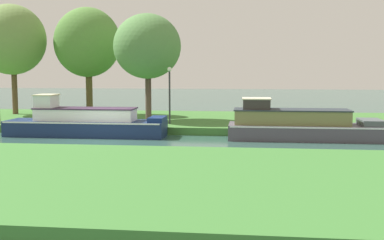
{
  "coord_description": "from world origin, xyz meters",
  "views": [
    {
      "loc": [
        7.01,
        -22.71,
        3.47
      ],
      "look_at": [
        4.18,
        1.2,
        0.9
      ],
      "focal_mm": 45.06,
      "sensor_mm": 36.0,
      "label": 1
    }
  ],
  "objects_px": {
    "navy_barge": "(85,123)",
    "willow_tree_centre": "(87,43)",
    "slate_narrowboat": "(299,125)",
    "lamp_post": "(170,89)",
    "willow_tree_right": "(147,47)",
    "willow_tree_left": "(11,40)"
  },
  "relations": [
    {
      "from": "navy_barge",
      "to": "willow_tree_left",
      "type": "height_order",
      "value": "willow_tree_left"
    },
    {
      "from": "navy_barge",
      "to": "lamp_post",
      "type": "distance_m",
      "value": 5.04
    },
    {
      "from": "willow_tree_centre",
      "to": "lamp_post",
      "type": "height_order",
      "value": "willow_tree_centre"
    },
    {
      "from": "willow_tree_left",
      "to": "lamp_post",
      "type": "distance_m",
      "value": 12.6
    },
    {
      "from": "navy_barge",
      "to": "lamp_post",
      "type": "xyz_separation_m",
      "value": [
        4.01,
        2.55,
        1.7
      ]
    },
    {
      "from": "slate_narrowboat",
      "to": "willow_tree_right",
      "type": "distance_m",
      "value": 10.38
    },
    {
      "from": "willow_tree_right",
      "to": "lamp_post",
      "type": "xyz_separation_m",
      "value": [
        1.63,
        -1.85,
        -2.41
      ]
    },
    {
      "from": "navy_barge",
      "to": "slate_narrowboat",
      "type": "relative_size",
      "value": 1.13
    },
    {
      "from": "navy_barge",
      "to": "lamp_post",
      "type": "bearing_deg",
      "value": 32.47
    },
    {
      "from": "navy_barge",
      "to": "willow_tree_centre",
      "type": "height_order",
      "value": "willow_tree_centre"
    },
    {
      "from": "willow_tree_left",
      "to": "willow_tree_centre",
      "type": "bearing_deg",
      "value": 7.36
    },
    {
      "from": "slate_narrowboat",
      "to": "lamp_post",
      "type": "relative_size",
      "value": 2.32
    },
    {
      "from": "willow_tree_left",
      "to": "willow_tree_right",
      "type": "height_order",
      "value": "willow_tree_left"
    },
    {
      "from": "slate_narrowboat",
      "to": "lamp_post",
      "type": "xyz_separation_m",
      "value": [
        -6.85,
        2.55,
        1.66
      ]
    },
    {
      "from": "navy_barge",
      "to": "willow_tree_left",
      "type": "bearing_deg",
      "value": 136.86
    },
    {
      "from": "slate_narrowboat",
      "to": "lamp_post",
      "type": "bearing_deg",
      "value": 159.6
    },
    {
      "from": "navy_barge",
      "to": "slate_narrowboat",
      "type": "distance_m",
      "value": 10.86
    },
    {
      "from": "willow_tree_right",
      "to": "slate_narrowboat",
      "type": "bearing_deg",
      "value": -27.39
    },
    {
      "from": "slate_narrowboat",
      "to": "willow_tree_right",
      "type": "height_order",
      "value": "willow_tree_right"
    },
    {
      "from": "slate_narrowboat",
      "to": "lamp_post",
      "type": "height_order",
      "value": "lamp_post"
    },
    {
      "from": "willow_tree_right",
      "to": "lamp_post",
      "type": "bearing_deg",
      "value": -48.56
    },
    {
      "from": "willow_tree_left",
      "to": "willow_tree_centre",
      "type": "relative_size",
      "value": 1.03
    }
  ]
}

